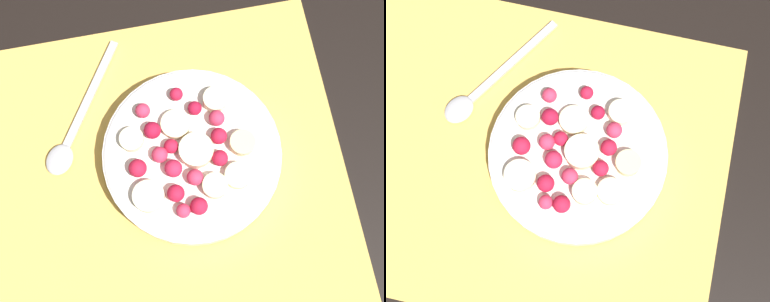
{
  "view_description": "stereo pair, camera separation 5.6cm",
  "coord_description": "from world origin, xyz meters",
  "views": [
    {
      "loc": [
        0.03,
        -0.13,
        0.59
      ],
      "look_at": [
        0.05,
        0.01,
        0.04
      ],
      "focal_mm": 50.0,
      "sensor_mm": 36.0,
      "label": 1
    },
    {
      "loc": [
        0.08,
        -0.13,
        0.59
      ],
      "look_at": [
        0.05,
        0.01,
        0.04
      ],
      "focal_mm": 50.0,
      "sensor_mm": 36.0,
      "label": 2
    }
  ],
  "objects": [
    {
      "name": "placemat",
      "position": [
        0.0,
        0.0,
        0.0
      ],
      "size": [
        0.44,
        0.36,
        0.01
      ],
      "color": "#E0B251",
      "rests_on": "ground_plane"
    },
    {
      "name": "ground_plane",
      "position": [
        0.0,
        0.0,
        0.0
      ],
      "size": [
        3.0,
        3.0,
        0.0
      ],
      "primitive_type": "plane",
      "color": "black"
    },
    {
      "name": "fruit_bowl",
      "position": [
        0.05,
        0.01,
        0.03
      ],
      "size": [
        0.19,
        0.19,
        0.05
      ],
      "color": "white",
      "rests_on": "placemat"
    },
    {
      "name": "spoon",
      "position": [
        -0.08,
        0.06,
        0.01
      ],
      "size": [
        0.11,
        0.16,
        0.01
      ],
      "rotation": [
        0.0,
        0.0,
        4.15
      ],
      "color": "#B2B2B7",
      "rests_on": "placemat"
    }
  ]
}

